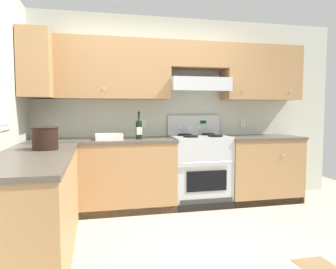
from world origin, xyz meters
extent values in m
plane|color=#B2AA99|center=(0.00, 0.00, 0.00)|extent=(7.04, 7.04, 0.00)
cube|color=olive|center=(1.02, -0.63, 0.00)|extent=(0.30, 0.30, 0.01)
cube|color=beige|center=(0.46, 1.62, 1.27)|extent=(4.68, 0.12, 2.55)
cube|color=#A87A4C|center=(-0.62, 1.38, 1.80)|extent=(1.71, 0.34, 0.76)
cube|color=#A87A4C|center=(1.59, 1.38, 1.80)|extent=(1.12, 0.34, 0.76)
cube|color=#A87A4C|center=(0.63, 1.38, 2.01)|extent=(0.80, 0.34, 0.34)
cube|color=#B7BABC|center=(0.63, 1.34, 1.62)|extent=(0.80, 0.46, 0.17)
cube|color=#B7BABC|center=(0.63, 1.12, 1.54)|extent=(0.80, 0.03, 0.04)
sphere|color=silver|center=(-0.62, 1.20, 1.54)|extent=(0.02, 0.02, 0.02)
sphere|color=silver|center=(1.23, 1.20, 1.54)|extent=(0.02, 0.02, 0.02)
sphere|color=silver|center=(1.95, 1.20, 1.54)|extent=(0.02, 0.02, 0.02)
cube|color=silver|center=(-0.07, 1.55, 1.08)|extent=(0.08, 0.01, 0.12)
cube|color=silver|center=(-0.07, 1.54, 1.10)|extent=(0.03, 0.00, 0.03)
cube|color=silver|center=(-0.07, 1.54, 1.06)|extent=(0.03, 0.00, 0.03)
cube|color=silver|center=(1.40, 1.55, 1.08)|extent=(0.08, 0.01, 0.12)
cube|color=silver|center=(1.40, 1.54, 1.10)|extent=(0.03, 0.00, 0.03)
cube|color=silver|center=(1.40, 1.54, 1.06)|extent=(0.03, 0.00, 0.03)
cube|color=#A87A4C|center=(-1.38, 1.20, 1.80)|extent=(0.34, 0.64, 0.76)
cube|color=#A87A4C|center=(-0.64, 1.25, 0.44)|extent=(1.78, 0.61, 0.87)
cube|color=#51493F|center=(-0.64, 1.25, 0.89)|extent=(1.80, 0.63, 0.04)
cube|color=#A87A4C|center=(1.53, 1.25, 0.44)|extent=(1.03, 0.61, 0.87)
cube|color=#51493F|center=(1.53, 1.25, 0.89)|extent=(1.05, 0.63, 0.04)
cube|color=black|center=(0.26, 0.97, 0.04)|extent=(3.54, 0.06, 0.09)
sphere|color=silver|center=(-1.00, 0.93, 0.68)|extent=(0.03, 0.03, 0.03)
sphere|color=silver|center=(1.69, 0.93, 0.68)|extent=(0.03, 0.03, 0.03)
cube|color=#A87A4C|center=(-1.25, 0.00, 0.44)|extent=(0.61, 1.89, 0.87)
cube|color=#51493F|center=(-1.25, 0.00, 0.89)|extent=(0.63, 1.91, 0.04)
cube|color=black|center=(-0.97, 0.00, 0.04)|extent=(0.06, 1.85, 0.09)
cube|color=#B7BABC|center=(0.63, 1.25, 0.46)|extent=(0.76, 0.58, 0.91)
cube|color=black|center=(0.63, 0.95, 0.38)|extent=(0.53, 0.01, 0.26)
cylinder|color=silver|center=(0.63, 0.93, 0.62)|extent=(0.65, 0.02, 0.02)
cube|color=#333333|center=(0.63, 0.96, 0.10)|extent=(0.70, 0.01, 0.11)
cube|color=#B7BABC|center=(0.63, 1.25, 0.92)|extent=(0.76, 0.58, 0.02)
cube|color=#B7BABC|center=(0.63, 1.52, 1.05)|extent=(0.76, 0.04, 0.29)
cube|color=#053F0C|center=(0.77, 1.50, 1.10)|extent=(0.09, 0.01, 0.04)
cylinder|color=black|center=(0.46, 1.11, 0.94)|extent=(0.19, 0.19, 0.02)
cylinder|color=black|center=(0.46, 1.11, 0.93)|extent=(0.07, 0.07, 0.01)
cylinder|color=black|center=(0.80, 1.11, 0.94)|extent=(0.19, 0.19, 0.02)
cylinder|color=black|center=(0.80, 1.11, 0.93)|extent=(0.07, 0.07, 0.01)
cylinder|color=black|center=(0.46, 1.39, 0.94)|extent=(0.19, 0.19, 0.02)
cylinder|color=black|center=(0.46, 1.39, 0.93)|extent=(0.07, 0.07, 0.01)
cylinder|color=black|center=(0.80, 1.39, 0.94)|extent=(0.19, 0.19, 0.02)
cylinder|color=black|center=(0.80, 1.39, 0.93)|extent=(0.07, 0.07, 0.01)
cylinder|color=white|center=(0.43, 1.50, 1.03)|extent=(0.04, 0.02, 0.04)
cylinder|color=white|center=(0.57, 1.50, 1.03)|extent=(0.04, 0.02, 0.04)
cylinder|color=white|center=(0.71, 1.50, 1.03)|extent=(0.04, 0.02, 0.04)
cylinder|color=white|center=(0.85, 1.50, 1.03)|extent=(0.04, 0.02, 0.04)
cylinder|color=black|center=(-0.19, 1.18, 1.02)|extent=(0.08, 0.08, 0.22)
cone|color=black|center=(-0.19, 1.18, 1.15)|extent=(0.08, 0.08, 0.04)
cylinder|color=black|center=(-0.19, 1.18, 1.21)|extent=(0.03, 0.03, 0.09)
cylinder|color=black|center=(-0.19, 1.18, 1.25)|extent=(0.03, 0.03, 0.02)
cube|color=silver|center=(-0.19, 1.14, 1.02)|extent=(0.07, 0.00, 0.10)
cube|color=white|center=(-0.57, 1.16, 0.92)|extent=(0.26, 0.19, 0.02)
cube|color=white|center=(-0.57, 1.05, 0.95)|extent=(0.33, 0.01, 0.08)
cube|color=white|center=(-0.57, 1.27, 0.95)|extent=(0.33, 0.01, 0.08)
cube|color=white|center=(-0.73, 1.16, 0.95)|extent=(0.01, 0.21, 0.08)
cube|color=white|center=(-0.41, 1.16, 0.95)|extent=(0.01, 0.21, 0.08)
cylinder|color=black|center=(-1.19, 0.31, 1.01)|extent=(0.23, 0.23, 0.21)
torus|color=black|center=(-1.19, 0.31, 1.12)|extent=(0.25, 0.25, 0.01)
camera|label=1|loc=(-0.73, -2.83, 1.28)|focal=34.32mm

